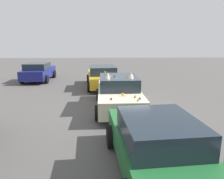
{
  "coord_description": "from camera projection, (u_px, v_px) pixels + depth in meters",
  "views": [
    {
      "loc": [
        -9.23,
        0.67,
        3.04
      ],
      "look_at": [
        0.0,
        0.3,
        0.9
      ],
      "focal_mm": 33.7,
      "sensor_mm": 36.0,
      "label": 1
    }
  ],
  "objects": [
    {
      "name": "parked_sedan_behind_left",
      "position": [
        155.0,
        144.0,
        4.85
      ],
      "size": [
        4.12,
        2.2,
        1.44
      ],
      "rotation": [
        0.0,
        0.0,
        0.08
      ],
      "color": "#1E602D",
      "rests_on": "ground"
    },
    {
      "name": "ground_plane",
      "position": [
        118.0,
        108.0,
        9.7
      ],
      "size": [
        60.0,
        60.0,
        0.0
      ],
      "primitive_type": "plane",
      "color": "#514F4C"
    },
    {
      "name": "parked_sedan_row_back_far",
      "position": [
        39.0,
        72.0,
        16.36
      ],
      "size": [
        4.03,
        2.0,
        1.41
      ],
      "rotation": [
        0.0,
        0.0,
        0.0
      ],
      "color": "navy",
      "rests_on": "ground"
    },
    {
      "name": "art_car_decorated",
      "position": [
        119.0,
        93.0,
        9.57
      ],
      "size": [
        4.61,
        2.12,
        1.75
      ],
      "rotation": [
        0.0,
        0.0,
        3.15
      ],
      "color": "beige",
      "rests_on": "ground"
    },
    {
      "name": "parked_sedan_row_back_center",
      "position": [
        102.0,
        76.0,
        14.02
      ],
      "size": [
        4.66,
        2.33,
        1.45
      ],
      "rotation": [
        0.0,
        0.0,
        0.09
      ],
      "color": "gold",
      "rests_on": "ground"
    }
  ]
}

